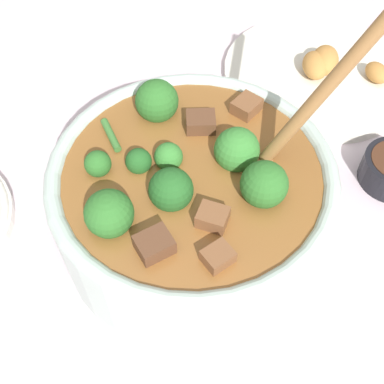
{
  "coord_description": "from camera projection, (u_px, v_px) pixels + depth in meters",
  "views": [
    {
      "loc": [
        -0.04,
        0.27,
        0.43
      ],
      "look_at": [
        0.0,
        0.0,
        0.07
      ],
      "focal_mm": 45.0,
      "sensor_mm": 36.0,
      "label": 1
    }
  ],
  "objects": [
    {
      "name": "stew_bowl",
      "position": [
        192.0,
        196.0,
        0.46
      ],
      "size": [
        0.29,
        0.27,
        0.27
      ],
      "color": "#B2C6BC",
      "rests_on": "ground_plane"
    },
    {
      "name": "ground_plane",
      "position": [
        192.0,
        230.0,
        0.51
      ],
      "size": [
        4.0,
        4.0,
        0.0
      ],
      "primitive_type": "plane",
      "color": "silver"
    },
    {
      "name": "food_plate",
      "position": [
        319.0,
        72.0,
        0.65
      ],
      "size": [
        0.25,
        0.25,
        0.04
      ],
      "color": "silver",
      "rests_on": "ground_plane"
    }
  ]
}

